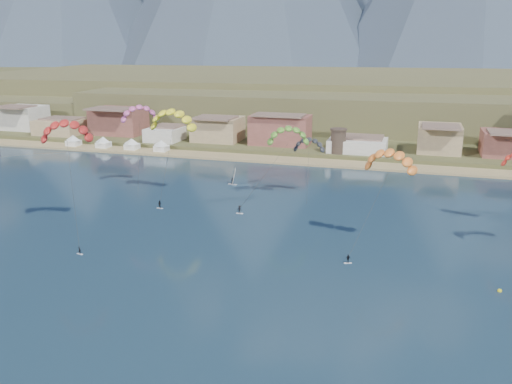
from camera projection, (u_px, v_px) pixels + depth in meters
The scene contains 15 objects.
ground at pixel (196, 309), 82.18m from camera, with size 2400.00×2400.00×0.00m, color #0D2031.
beach at pixel (319, 162), 179.82m from camera, with size 2200.00×12.00×0.90m.
land at pixel (391, 77), 598.40m from camera, with size 2200.00×900.00×4.00m.
foothills at pixel (403, 99), 287.84m from camera, with size 940.00×210.00×18.00m.
town at pixel (223, 127), 203.45m from camera, with size 400.00×24.00×12.00m.
watchtower at pixel (338, 141), 184.15m from camera, with size 5.82×5.82×8.60m.
beach_tents at pixel (117, 140), 199.85m from camera, with size 43.40×6.40×5.00m.
kitesurfer_red at pixel (66, 127), 109.93m from camera, with size 15.20×15.91×26.62m.
kitesurfer_yellow at pixel (172, 117), 135.78m from camera, with size 12.91×13.85×24.62m.
kitesurfer_orange at pixel (390, 157), 103.09m from camera, with size 12.35×15.34×22.24m.
kitesurfer_green at pixel (288, 133), 133.07m from camera, with size 15.02×17.87×22.79m.
distant_kite_pink at pixel (139, 111), 141.63m from camera, with size 10.73×8.98×24.72m.
distant_kite_dark at pixel (309, 142), 137.83m from camera, with size 8.74×6.04×17.34m.
windsurfer at pixel (233, 179), 152.66m from camera, with size 2.72×3.00×4.67m.
buoy at pixel (500, 291), 88.01m from camera, with size 0.71×0.71×0.71m.
Camera 1 is at (29.96, -68.43, 39.76)m, focal length 37.72 mm.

